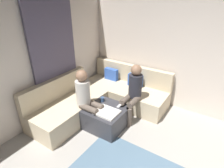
{
  "coord_description": "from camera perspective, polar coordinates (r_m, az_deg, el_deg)",
  "views": [
    {
      "loc": [
        0.18,
        -1.11,
        2.47
      ],
      "look_at": [
        -1.63,
        1.63,
        0.85
      ],
      "focal_mm": 29.48,
      "sensor_mm": 36.0,
      "label": 1
    }
  ],
  "objects": [
    {
      "name": "person_on_couch_side",
      "position": [
        3.62,
        -7.76,
        -4.06
      ],
      "size": [
        0.6,
        0.3,
        1.2
      ],
      "rotation": [
        0.0,
        0.0,
        -1.57
      ],
      "color": "brown",
      "rests_on": "ground_plane"
    },
    {
      "name": "folded_blanket",
      "position": [
        3.54,
        -1.66,
        -8.74
      ],
      "size": [
        0.44,
        0.36,
        0.04
      ],
      "primitive_type": "cube",
      "color": "white",
      "rests_on": "ottoman"
    },
    {
      "name": "game_remote",
      "position": [
        3.75,
        2.36,
        -6.73
      ],
      "size": [
        0.05,
        0.15,
        0.02
      ],
      "primitive_type": "cube",
      "color": "white",
      "rests_on": "ottoman"
    },
    {
      "name": "sectional_couch",
      "position": [
        4.34,
        -3.16,
        -4.09
      ],
      "size": [
        2.1,
        2.55,
        0.87
      ],
      "color": "#C6B593",
      "rests_on": "ground_plane"
    },
    {
      "name": "coffee_mug",
      "position": [
        3.89,
        -3.0,
        -4.79
      ],
      "size": [
        0.08,
        0.08,
        0.1
      ],
      "primitive_type": "cylinder",
      "color": "#334C72",
      "rests_on": "ottoman"
    },
    {
      "name": "person_on_couch_back",
      "position": [
        3.84,
        6.52,
        -2.08
      ],
      "size": [
        0.3,
        0.6,
        1.2
      ],
      "rotation": [
        0.0,
        0.0,
        3.14
      ],
      "color": "brown",
      "rests_on": "ground_plane"
    },
    {
      "name": "wall_back",
      "position": [
        4.2,
        29.95,
        7.29
      ],
      "size": [
        6.0,
        0.12,
        2.7
      ],
      "primitive_type": "cube",
      "color": "beige",
      "rests_on": "ground_plane"
    },
    {
      "name": "curtain_panel",
      "position": [
        4.05,
        -17.25,
        7.55
      ],
      "size": [
        0.06,
        1.1,
        2.5
      ],
      "primitive_type": "cube",
      "color": "#595166",
      "rests_on": "ground_plane"
    },
    {
      "name": "ottoman",
      "position": [
        3.8,
        -1.82,
        -10.23
      ],
      "size": [
        0.76,
        0.76,
        0.42
      ],
      "primitive_type": "cube",
      "color": "#333338",
      "rests_on": "ground_plane"
    }
  ]
}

